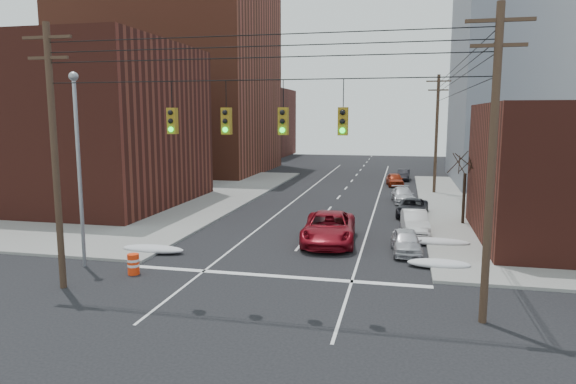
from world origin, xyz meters
The scene contains 28 objects.
ground centered at (0.00, 0.00, 0.00)m, with size 160.00×160.00×0.00m, color black.
sidewalk_nw centered at (-27.00, 27.00, 0.07)m, with size 40.00×40.00×0.15m, color gray.
building_brick_tall centered at (-24.00, 48.00, 15.00)m, with size 24.00×20.00×30.00m, color brown.
building_brick_near centered at (-22.00, 22.00, 6.50)m, with size 20.00×16.00×13.00m, color #512018.
building_brick_far centered at (-26.00, 74.00, 6.00)m, with size 22.00×18.00×12.00m, color #512018.
building_office centered at (22.00, 44.00, 12.50)m, with size 22.00×20.00×25.00m, color gray.
building_glass centered at (24.00, 70.00, 11.00)m, with size 20.00×18.00×22.00m, color gray.
utility_pole_left centered at (-8.50, 3.00, 5.78)m, with size 2.20×0.28×11.00m.
utility_pole_right centered at (8.50, 3.00, 5.78)m, with size 2.20×0.28×11.00m.
utility_pole_far centered at (8.50, 34.00, 5.78)m, with size 2.20×0.28×11.00m.
traffic_signals centered at (0.10, 2.97, 7.17)m, with size 17.00×0.42×2.02m.
street_light centered at (-9.50, 6.00, 5.54)m, with size 0.44×0.44×9.32m.
bare_tree centered at (9.59, 20.00, 2.32)m, with size 2.09×2.20×4.93m.
snow_nw centered at (-7.40, 9.00, 0.21)m, with size 3.50×1.08×0.42m, color silver.
snow_ne centered at (7.40, 9.50, 0.21)m, with size 3.00×1.08×0.42m, color silver.
snow_east_far centered at (7.40, 14.00, 0.21)m, with size 4.00×1.08×0.42m, color silver.
red_pickup centered at (1.50, 13.23, 0.88)m, with size 2.91×6.31×1.75m, color maroon.
parked_car_a centered at (5.85, 11.89, 0.64)m, with size 1.51×3.76×1.28m, color silver.
parked_car_b centered at (6.40, 17.05, 0.69)m, with size 1.47×4.20×1.38m, color silver.
parked_car_c centered at (6.34, 22.48, 0.63)m, with size 2.09×4.54×1.26m, color black.
parked_car_d centered at (5.63, 28.46, 0.62)m, with size 1.74×4.28×1.24m, color silver.
parked_car_e centered at (4.80, 38.84, 0.67)m, with size 1.57×3.91×1.33m, color maroon.
parked_car_f centered at (5.69, 43.84, 0.62)m, with size 1.30×3.74×1.23m, color black.
lot_car_a centered at (-15.26, 21.99, 0.81)m, with size 1.39×3.99×1.31m, color silver.
lot_car_b centered at (-14.96, 23.39, 0.94)m, with size 2.61×5.66×1.57m, color #B4B4B9.
lot_car_c centered at (-19.40, 18.95, 0.79)m, with size 1.80×4.42×1.28m, color black.
lot_car_d centered at (-16.55, 28.72, 0.92)m, with size 1.83×4.54×1.55m, color silver.
construction_barrel centered at (-6.50, 5.35, 0.50)m, with size 0.69×0.69×0.96m.
Camera 1 is at (5.54, -15.52, 7.31)m, focal length 32.00 mm.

